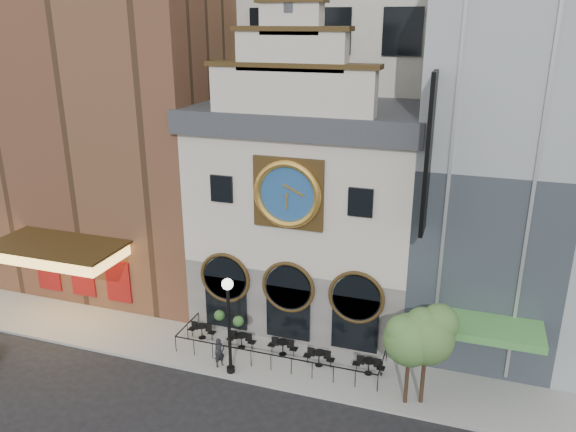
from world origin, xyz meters
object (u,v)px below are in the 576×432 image
Objects in this scene: bistro_2 at (283,347)px; bistro_4 at (369,366)px; tree_left at (428,333)px; tree_right at (411,336)px; bistro_0 at (202,330)px; pedestrian at (219,353)px; bistro_3 at (319,357)px; lamppost at (229,316)px; bistro_1 at (241,340)px.

bistro_2 is 1.00× the size of bistro_4.
tree_right is at bearing -160.82° from tree_left.
pedestrian is (2.05, -2.09, 0.30)m from bistro_0.
bistro_2 is 1.00× the size of bistro_3.
pedestrian reaches higher than bistro_3.
tree_left is at bearing -51.05° from pedestrian.
lamppost is at bearing -75.60° from pedestrian.
bistro_0 is 1.03× the size of pedestrian.
bistro_3 is (6.76, -0.47, 0.00)m from bistro_0.
bistro_3 is 0.34× the size of tree_right.
bistro_2 is 0.34× the size of tree_right.
bistro_0 is 0.33× the size of tree_left.
bistro_3 is 1.03× the size of pedestrian.
tree_right is (-0.68, -0.24, -0.12)m from tree_left.
bistro_0 is 1.00× the size of bistro_2.
pedestrian is 0.33× the size of tree_right.
bistro_1 is at bearing 110.98° from lamppost.
bistro_2 is at bearing 164.35° from tree_right.
bistro_4 is at bearing -3.25° from bistro_2.
bistro_3 is 4.98m from pedestrian.
bistro_1 and bistro_4 have the same top height.
tree_right is (8.87, -1.76, 2.98)m from bistro_1.
pedestrian is (-7.20, -1.71, 0.30)m from bistro_4.
lamppost is at bearing -80.81° from bistro_1.
tree_left reaches higher than bistro_4.
tree_right is at bearing 14.67° from lamppost.
bistro_2 is 2.08m from bistro_3.
tree_left reaches higher than bistro_3.
pedestrian reaches higher than bistro_4.
tree_left is at bearing 19.18° from tree_right.
bistro_3 and bistro_4 have the same top height.
bistro_1 is 3.47m from lamppost.
tree_left reaches higher than bistro_1.
bistro_2 and bistro_4 have the same top height.
pedestrian is 9.62m from tree_right.
tree_left reaches higher than bistro_0.
bistro_4 is 1.03× the size of pedestrian.
pedestrian is (-4.70, -1.62, 0.30)m from bistro_3.
bistro_0 is at bearing 170.14° from tree_right.
bistro_1 is 0.34× the size of tree_right.
bistro_2 is 3.32m from pedestrian.
bistro_0 is at bearing 178.56° from bistro_2.
bistro_2 is (2.29, 0.09, 0.00)m from bistro_1.
bistro_3 is at bearing -3.98° from bistro_0.
lamppost reaches higher than bistro_2.
pedestrian is (-0.37, -1.89, 0.30)m from bistro_1.
pedestrian is 10.31m from tree_left.
bistro_2 is at bearing -16.58° from pedestrian.
bistro_2 is 4.01m from lamppost.
bistro_4 is at bearing -1.45° from bistro_1.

